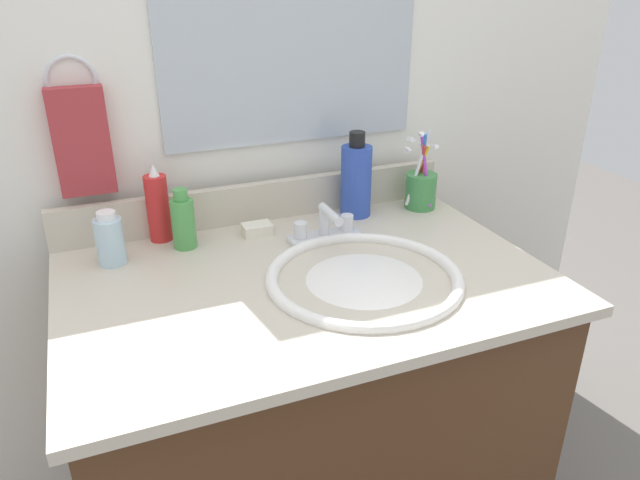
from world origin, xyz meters
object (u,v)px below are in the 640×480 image
bottle_spray_red (158,207)px  cup_green (421,188)px  hand_towel (82,142)px  bottle_shampoo_blue (356,179)px  bottle_toner_green (183,222)px  soap_bar (257,229)px  bottle_gel_clear (110,240)px  faucet (325,228)px

bottle_spray_red → cup_green: (0.62, -0.05, -0.02)m
hand_towel → bottle_spray_red: size_ratio=1.28×
bottle_shampoo_blue → cup_green: bottle_shampoo_blue is taller
bottle_shampoo_blue → bottle_toner_green: bearing=-176.3°
soap_bar → bottle_toner_green: bearing=-178.1°
hand_towel → bottle_gel_clear: 0.21m
soap_bar → faucet: bearing=-34.1°
hand_towel → bottle_gel_clear: (0.02, -0.13, -0.17)m
hand_towel → bottle_gel_clear: size_ratio=1.98×
cup_green → soap_bar: size_ratio=3.04×
bottle_spray_red → bottle_shampoo_blue: (0.45, -0.03, 0.01)m
bottle_spray_red → bottle_toner_green: size_ratio=1.32×
faucet → bottle_shampoo_blue: bearing=41.1°
bottle_spray_red → soap_bar: (0.20, -0.05, -0.06)m
hand_towel → bottle_spray_red: hand_towel is taller
bottle_spray_red → cup_green: cup_green is taller
bottle_gel_clear → soap_bar: (0.31, 0.03, -0.04)m
bottle_gel_clear → bottle_toner_green: bottle_toner_green is taller
bottle_toner_green → hand_towel: bearing=148.2°
bottle_gel_clear → bottle_shampoo_blue: 0.56m
faucet → soap_bar: (-0.13, 0.09, -0.02)m
hand_towel → bottle_toner_green: (0.17, -0.11, -0.16)m
cup_green → bottle_shampoo_blue: bearing=174.3°
bottle_gel_clear → bottle_shampoo_blue: (0.56, 0.05, 0.04)m
bottle_spray_red → bottle_gel_clear: bearing=-143.8°
bottle_shampoo_blue → hand_towel: bearing=172.3°
hand_towel → bottle_toner_green: bearing=-31.8°
bottle_gel_clear → bottle_toner_green: size_ratio=0.85×
bottle_toner_green → cup_green: 0.58m
hand_towel → bottle_spray_red: (0.13, -0.05, -0.14)m
bottle_gel_clear → hand_towel: bearing=99.4°
soap_bar → bottle_spray_red: bearing=165.5°
hand_towel → faucet: bearing=-22.2°
bottle_spray_red → soap_bar: size_ratio=2.68×
hand_towel → soap_bar: 0.40m
bottle_gel_clear → soap_bar: bearing=4.9°
bottle_toner_green → faucet: bearing=-15.7°
bottle_spray_red → soap_bar: bottle_spray_red is taller
faucet → hand_towel: bearing=157.8°
cup_green → hand_towel: bearing=172.7°
faucet → cup_green: 0.31m
hand_towel → bottle_shampoo_blue: (0.58, -0.08, -0.13)m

